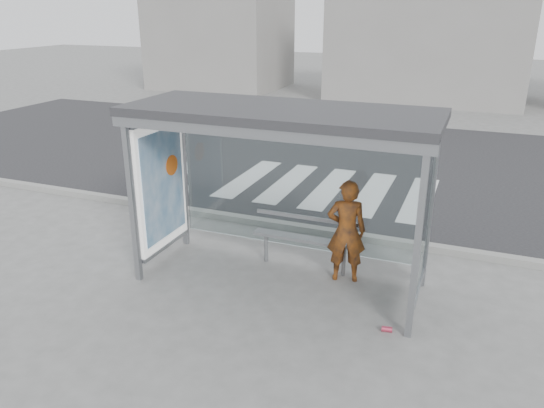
% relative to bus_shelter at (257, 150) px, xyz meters
% --- Properties ---
extents(ground, '(80.00, 80.00, 0.00)m').
position_rel_bus_shelter_xyz_m(ground, '(0.37, -0.06, -1.98)').
color(ground, slate).
rests_on(ground, ground).
extents(road, '(30.00, 10.00, 0.01)m').
position_rel_bus_shelter_xyz_m(road, '(0.37, 6.94, -1.98)').
color(road, black).
rests_on(road, ground).
extents(curb, '(30.00, 0.18, 0.12)m').
position_rel_bus_shelter_xyz_m(curb, '(0.37, 1.89, -1.92)').
color(curb, gray).
rests_on(curb, ground).
extents(crosswalk, '(4.55, 3.00, 0.00)m').
position_rel_bus_shelter_xyz_m(crosswalk, '(-0.13, 4.44, -1.98)').
color(crosswalk, silver).
rests_on(crosswalk, ground).
extents(bus_shelter, '(4.25, 1.65, 2.62)m').
position_rel_bus_shelter_xyz_m(bus_shelter, '(0.00, 0.00, 0.00)').
color(bus_shelter, gray).
rests_on(bus_shelter, ground).
extents(building_left, '(6.00, 5.00, 6.00)m').
position_rel_bus_shelter_xyz_m(building_left, '(-9.63, 17.94, 1.02)').
color(building_left, gray).
rests_on(building_left, ground).
extents(building_center, '(8.00, 5.00, 5.00)m').
position_rel_bus_shelter_xyz_m(building_center, '(0.37, 17.94, 0.52)').
color(building_center, gray).
rests_on(building_center, ground).
extents(person, '(0.65, 0.51, 1.58)m').
position_rel_bus_shelter_xyz_m(person, '(1.25, 0.39, -1.20)').
color(person, '#D65114').
rests_on(person, ground).
extents(bench, '(1.64, 0.21, 0.85)m').
position_rel_bus_shelter_xyz_m(bench, '(0.56, 0.52, -1.48)').
color(bench, gray).
rests_on(bench, ground).
extents(soda_can, '(0.14, 0.09, 0.07)m').
position_rel_bus_shelter_xyz_m(soda_can, '(2.11, -0.77, -1.95)').
color(soda_can, '#E54362').
rests_on(soda_can, ground).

